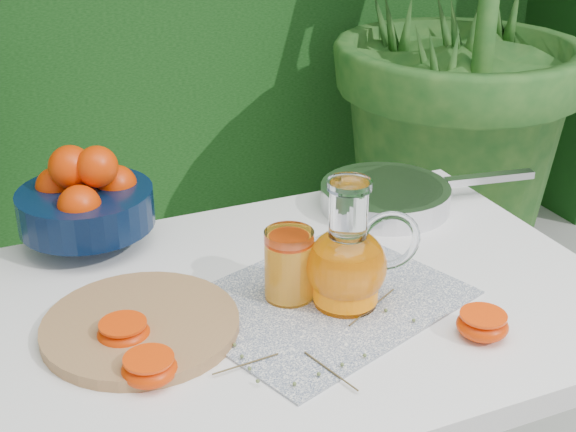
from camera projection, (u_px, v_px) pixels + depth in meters
name	position (u px, v px, depth m)	size (l,w,h in m)	color
white_table	(293.00, 340.00, 1.28)	(1.00, 0.70, 0.75)	white
placemat	(323.00, 300.00, 1.23)	(0.40, 0.31, 0.00)	#0C1D44
cutting_board	(141.00, 326.00, 1.16)	(0.29, 0.29, 0.02)	olive
fruit_bowl	(86.00, 199.00, 1.37)	(0.29, 0.29, 0.18)	black
juice_pitcher	(348.00, 262.00, 1.19)	(0.18, 0.15, 0.20)	white
juice_tumbler	(289.00, 266.00, 1.22)	(0.08, 0.08, 0.11)	white
saute_pan	(387.00, 195.00, 1.53)	(0.45, 0.28, 0.05)	silver
orange_halves	(255.00, 341.00, 1.10)	(0.55, 0.26, 0.04)	#D43402
thyme_sprigs	(321.00, 343.00, 1.12)	(0.33, 0.23, 0.01)	#4F4124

